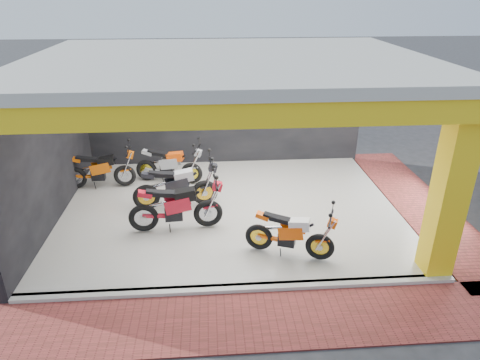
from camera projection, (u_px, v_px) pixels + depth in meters
name	position (u px, v px, depth m)	size (l,w,h in m)	color
ground	(235.00, 258.00, 8.68)	(80.00, 80.00, 0.00)	#2D2D30
showroom_floor	(230.00, 209.00, 10.47)	(8.00, 6.00, 0.10)	silver
showroom_ceiling	(229.00, 61.00, 9.00)	(8.40, 6.40, 0.20)	beige
back_wall	(224.00, 108.00, 12.58)	(8.20, 0.20, 3.50)	black
left_wall	(46.00, 148.00, 9.50)	(0.20, 6.20, 3.50)	black
corner_column	(450.00, 191.00, 7.52)	(0.50, 0.50, 3.50)	yellow
header_beam_front	(239.00, 114.00, 6.40)	(8.40, 0.30, 0.40)	yellow
header_beam_right	(410.00, 73.00, 9.39)	(0.30, 6.40, 0.40)	yellow
floor_kerb	(239.00, 289.00, 7.73)	(8.00, 0.20, 0.10)	silver
paver_front	(242.00, 321.00, 7.04)	(9.00, 1.40, 0.03)	#973531
paver_right	(420.00, 204.00, 10.81)	(1.40, 7.00, 0.03)	#973531
moto_hero	(321.00, 235.00, 8.22)	(1.90, 0.70, 1.16)	#FF570A
moto_row_a	(204.00, 181.00, 10.29)	(2.15, 0.80, 1.31)	black
moto_row_b	(208.00, 201.00, 9.34)	(2.16, 0.80, 1.32)	red
moto_row_c	(191.00, 163.00, 11.46)	(1.98, 0.73, 1.21)	#9D9FA4
moto_row_d	(124.00, 166.00, 11.31)	(1.97, 0.73, 1.20)	#DE5B09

